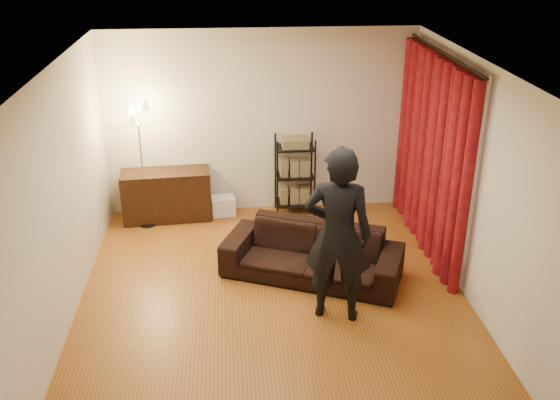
{
  "coord_description": "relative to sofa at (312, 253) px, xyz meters",
  "views": [
    {
      "loc": [
        -0.46,
        -6.21,
        4.04
      ],
      "look_at": [
        0.1,
        0.3,
        1.1
      ],
      "focal_mm": 40.0,
      "sensor_mm": 36.0,
      "label": 1
    }
  ],
  "objects": [
    {
      "name": "floor_lamp",
      "position": [
        -2.19,
        1.63,
        0.59
      ],
      "size": [
        0.35,
        0.35,
        1.81
      ],
      "primitive_type": null,
      "rotation": [
        0.0,
        0.0,
        0.09
      ],
      "color": "silver",
      "rests_on": "ground"
    },
    {
      "name": "curtain_rod",
      "position": [
        1.65,
        0.71,
        2.27
      ],
      "size": [
        0.04,
        2.65,
        0.04
      ],
      "primitive_type": "cylinder",
      "rotation": [
        1.57,
        0.0,
        0.0
      ],
      "color": "black",
      "rests_on": "wall_right"
    },
    {
      "name": "wall_right",
      "position": [
        1.75,
        -0.41,
        1.04
      ],
      "size": [
        0.0,
        5.0,
        5.0
      ],
      "primitive_type": "plane",
      "rotation": [
        1.57,
        0.0,
        -1.57
      ],
      "color": "beige",
      "rests_on": "ground"
    },
    {
      "name": "sofa",
      "position": [
        0.0,
        0.0,
        0.0
      ],
      "size": [
        2.31,
        1.62,
        0.63
      ],
      "primitive_type": "imported",
      "rotation": [
        0.0,
        0.0,
        -0.4
      ],
      "color": "black",
      "rests_on": "ground"
    },
    {
      "name": "ceiling",
      "position": [
        -0.5,
        -0.41,
        2.39
      ],
      "size": [
        5.0,
        5.0,
        0.0
      ],
      "primitive_type": "plane",
      "rotation": [
        3.14,
        0.0,
        0.0
      ],
      "color": "white",
      "rests_on": "ground"
    },
    {
      "name": "storage_boxes",
      "position": [
        -1.09,
        1.86,
        -0.17
      ],
      "size": [
        0.38,
        0.32,
        0.29
      ],
      "primitive_type": null,
      "rotation": [
        0.0,
        0.0,
        0.13
      ],
      "color": "silver",
      "rests_on": "ground"
    },
    {
      "name": "curtain",
      "position": [
        1.63,
        0.71,
        0.96
      ],
      "size": [
        0.22,
        2.65,
        2.55
      ],
      "primitive_type": null,
      "color": "maroon",
      "rests_on": "ground"
    },
    {
      "name": "floor",
      "position": [
        -0.5,
        -0.41,
        -0.31
      ],
      "size": [
        5.0,
        5.0,
        0.0
      ],
      "primitive_type": "plane",
      "color": "#925516",
      "rests_on": "ground"
    },
    {
      "name": "wall_front",
      "position": [
        -0.5,
        -2.91,
        1.04
      ],
      "size": [
        5.0,
        0.0,
        5.0
      ],
      "primitive_type": "plane",
      "rotation": [
        -1.57,
        0.0,
        0.0
      ],
      "color": "beige",
      "rests_on": "ground"
    },
    {
      "name": "wall_back",
      "position": [
        -0.5,
        2.09,
        1.04
      ],
      "size": [
        5.0,
        0.0,
        5.0
      ],
      "primitive_type": "plane",
      "rotation": [
        1.57,
        0.0,
        0.0
      ],
      "color": "beige",
      "rests_on": "ground"
    },
    {
      "name": "wire_shelf",
      "position": [
        -0.01,
        1.86,
        0.28
      ],
      "size": [
        0.62,
        0.51,
        1.2
      ],
      "primitive_type": null,
      "rotation": [
        0.0,
        0.0,
        0.26
      ],
      "color": "black",
      "rests_on": "ground"
    },
    {
      "name": "person",
      "position": [
        0.15,
        -0.84,
        0.68
      ],
      "size": [
        0.83,
        0.65,
        1.99
      ],
      "primitive_type": "imported",
      "rotation": [
        0.0,
        0.0,
        2.88
      ],
      "color": "black",
      "rests_on": "ground"
    },
    {
      "name": "media_cabinet",
      "position": [
        -1.9,
        1.81,
        0.06
      ],
      "size": [
        1.3,
        0.57,
        0.74
      ],
      "primitive_type": "cube",
      "rotation": [
        0.0,
        0.0,
        0.07
      ],
      "color": "black",
      "rests_on": "ground"
    },
    {
      "name": "wall_left",
      "position": [
        -2.75,
        -0.41,
        1.04
      ],
      "size": [
        0.0,
        5.0,
        5.0
      ],
      "primitive_type": "plane",
      "rotation": [
        1.57,
        0.0,
        1.57
      ],
      "color": "beige",
      "rests_on": "ground"
    }
  ]
}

